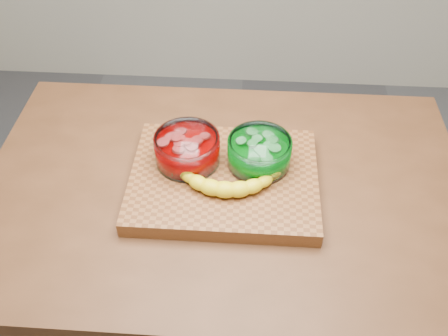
{
  "coord_description": "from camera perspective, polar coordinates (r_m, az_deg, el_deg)",
  "views": [
    {
      "loc": [
        0.06,
        -0.84,
        1.79
      ],
      "look_at": [
        0.0,
        0.0,
        0.96
      ],
      "focal_mm": 40.0,
      "sensor_mm": 36.0,
      "label": 1
    }
  ],
  "objects": [
    {
      "name": "counter",
      "position": [
        1.59,
        -0.0,
        -13.19
      ],
      "size": [
        1.2,
        0.8,
        0.9
      ],
      "primitive_type": "cube",
      "color": "#512E18",
      "rests_on": "ground"
    },
    {
      "name": "bowl_red",
      "position": [
        1.21,
        -4.22,
        2.13
      ],
      "size": [
        0.16,
        0.16,
        0.07
      ],
      "color": "white",
      "rests_on": "cutting_board"
    },
    {
      "name": "banana",
      "position": [
        1.16,
        0.27,
        -1.34
      ],
      "size": [
        0.28,
        0.13,
        0.04
      ],
      "primitive_type": null,
      "color": "yellow",
      "rests_on": "cutting_board"
    },
    {
      "name": "cutting_board",
      "position": [
        1.21,
        -0.0,
        -1.34
      ],
      "size": [
        0.45,
        0.35,
        0.04
      ],
      "primitive_type": "cube",
      "color": "brown",
      "rests_on": "counter"
    },
    {
      "name": "bowl_green",
      "position": [
        1.2,
        4.05,
        1.77
      ],
      "size": [
        0.15,
        0.15,
        0.07
      ],
      "color": "white",
      "rests_on": "cutting_board"
    }
  ]
}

